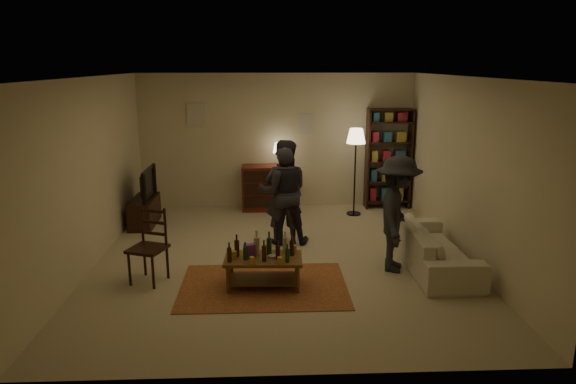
{
  "coord_description": "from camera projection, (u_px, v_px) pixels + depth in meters",
  "views": [
    {
      "loc": [
        -0.22,
        -7.3,
        2.9
      ],
      "look_at": [
        0.11,
        0.1,
        1.02
      ],
      "focal_mm": 32.0,
      "sensor_mm": 36.0,
      "label": 1
    }
  ],
  "objects": [
    {
      "name": "sofa",
      "position": [
        434.0,
        247.0,
        7.42
      ],
      "size": [
        0.81,
        2.08,
        0.61
      ],
      "primitive_type": "imported",
      "rotation": [
        0.0,
        0.0,
        1.57
      ],
      "color": "beige",
      "rests_on": "ground"
    },
    {
      "name": "dining_chair",
      "position": [
        150.0,
        243.0,
        6.9
      ],
      "size": [
        0.57,
        0.57,
        1.03
      ],
      "rotation": [
        0.0,
        0.0,
        -0.36
      ],
      "color": "black",
      "rests_on": "ground"
    },
    {
      "name": "tv_stand",
      "position": [
        144.0,
        204.0,
        9.34
      ],
      "size": [
        0.4,
        1.0,
        1.06
      ],
      "color": "black",
      "rests_on": "ground"
    },
    {
      "name": "dresser",
      "position": [
        268.0,
        187.0,
        10.3
      ],
      "size": [
        1.0,
        0.5,
        1.36
      ],
      "color": "maroon",
      "rests_on": "ground"
    },
    {
      "name": "coffee_table",
      "position": [
        263.0,
        260.0,
        6.74
      ],
      "size": [
        1.03,
        0.59,
        0.75
      ],
      "rotation": [
        0.0,
        0.0,
        -0.04
      ],
      "color": "brown",
      "rests_on": "ground"
    },
    {
      "name": "floor",
      "position": [
        281.0,
        259.0,
        7.79
      ],
      "size": [
        6.0,
        6.0,
        0.0
      ],
      "primitive_type": "plane",
      "color": "#C6B793",
      "rests_on": "ground"
    },
    {
      "name": "floor_lamp",
      "position": [
        356.0,
        142.0,
        9.72
      ],
      "size": [
        0.36,
        0.36,
        1.69
      ],
      "color": "black",
      "rests_on": "ground"
    },
    {
      "name": "rug",
      "position": [
        264.0,
        286.0,
        6.83
      ],
      "size": [
        2.2,
        1.5,
        0.01
      ],
      "primitive_type": "cube",
      "color": "brown",
      "rests_on": "ground"
    },
    {
      "name": "person_right",
      "position": [
        284.0,
        192.0,
        8.3
      ],
      "size": [
        0.84,
        0.66,
        1.71
      ],
      "primitive_type": "imported",
      "rotation": [
        0.0,
        0.0,
        3.15
      ],
      "color": "#24232A",
      "rests_on": "ground"
    },
    {
      "name": "bookshelf",
      "position": [
        388.0,
        158.0,
        10.33
      ],
      "size": [
        0.9,
        0.34,
        2.02
      ],
      "color": "black",
      "rests_on": "ground"
    },
    {
      "name": "person_by_sofa",
      "position": [
        397.0,
        214.0,
        7.2
      ],
      "size": [
        0.92,
        1.22,
        1.67
      ],
      "primitive_type": "imported",
      "rotation": [
        0.0,
        0.0,
        1.25
      ],
      "color": "#24262C",
      "rests_on": "ground"
    },
    {
      "name": "person_left",
      "position": [
        284.0,
        196.0,
        8.25
      ],
      "size": [
        0.6,
        0.41,
        1.63
      ],
      "primitive_type": "imported",
      "rotation": [
        0.0,
        0.0,
        3.11
      ],
      "color": "#2A2B32",
      "rests_on": "ground"
    },
    {
      "name": "room_shell",
      "position": [
        244.0,
        118.0,
        10.21
      ],
      "size": [
        6.0,
        6.0,
        6.0
      ],
      "color": "beige",
      "rests_on": "ground"
    }
  ]
}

